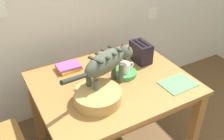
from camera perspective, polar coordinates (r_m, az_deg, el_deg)
The scene contains 8 objects.
dining_table at distance 2.04m, azimuth 0.00°, elevation -4.47°, with size 1.17×0.96×0.74m.
cat at distance 1.80m, azimuth -0.94°, elevation 1.75°, with size 0.65×0.30×0.31m.
saucer_bowl at distance 2.04m, azimuth 2.86°, elevation -0.69°, with size 0.19×0.19×0.03m, color #3F8B44.
coffee_mug at distance 2.02m, azimuth 2.98°, elevation 0.63°, with size 0.12×0.08×0.08m.
magazine at distance 2.01m, azimuth 14.49°, elevation -2.96°, with size 0.26×0.20×0.01m, color #579658.
book_stack at distance 2.14m, azimuth -9.58°, elevation 0.67°, with size 0.20×0.16×0.04m.
wicker_basket at distance 1.76m, azimuth -3.21°, elevation -5.85°, with size 0.33×0.33×0.09m.
toaster at distance 2.21m, azimuth 6.42°, elevation 4.01°, with size 0.12×0.20×0.18m.
Camera 1 is at (-0.85, 0.03, 1.88)m, focal length 41.10 mm.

